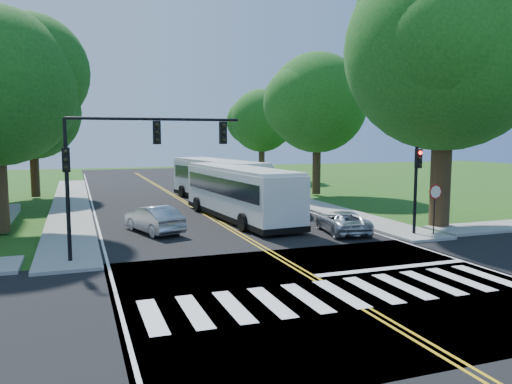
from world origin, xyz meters
name	(u,v)px	position (x,y,z in m)	size (l,w,h in m)	color
ground	(333,289)	(0.00, 0.00, 0.00)	(140.00, 140.00, 0.00)	#244E13
road	(202,212)	(0.00, 18.00, 0.01)	(14.00, 96.00, 0.01)	black
cross_road	(333,289)	(0.00, 0.00, 0.01)	(60.00, 12.00, 0.01)	black
center_line	(189,205)	(0.00, 22.00, 0.01)	(0.36, 70.00, 0.01)	gold
edge_line_w	(93,209)	(-6.80, 22.00, 0.01)	(0.12, 70.00, 0.01)	silver
edge_line_e	(274,201)	(6.80, 22.00, 0.01)	(0.12, 70.00, 0.01)	silver
crosswalk	(340,293)	(0.00, -0.50, 0.02)	(12.60, 3.00, 0.01)	silver
stop_bar	(393,268)	(3.50, 1.60, 0.02)	(6.60, 0.40, 0.01)	silver
sidewalk_nw	(71,204)	(-8.30, 25.00, 0.07)	(2.60, 40.00, 0.15)	gray
sidewalk_ne	(277,195)	(8.30, 25.00, 0.07)	(2.60, 40.00, 0.15)	gray
tree_ne_big	(446,51)	(11.00, 8.00, 9.62)	(10.80, 10.80, 14.91)	#382916
tree_west_far	(32,112)	(-11.00, 30.00, 7.00)	(7.60, 7.60, 10.67)	#382916
tree_east_mid	(317,103)	(11.50, 24.00, 7.86)	(8.40, 8.40, 11.93)	#382916
tree_east_far	(262,121)	(12.50, 40.00, 6.86)	(7.20, 7.20, 10.34)	#382916
signal_nw	(128,153)	(-5.86, 6.43, 4.38)	(7.15, 0.46, 5.66)	black
signal_ne	(417,178)	(8.20, 6.44, 2.96)	(0.30, 0.46, 4.40)	black
stop_sign	(435,197)	(9.00, 5.98, 2.03)	(0.76, 0.08, 2.53)	black
bus_lead	(239,192)	(1.44, 14.43, 1.70)	(3.76, 12.56, 3.20)	silver
bus_follow	(218,180)	(2.40, 22.78, 1.73)	(4.62, 12.82, 3.25)	silver
hatchback	(154,219)	(-4.11, 11.88, 0.73)	(1.51, 4.33, 1.43)	#ACADB3
suv	(343,222)	(5.19, 8.46, 0.60)	(1.96, 4.26, 1.18)	silver
dark_sedan	(294,204)	(5.47, 15.30, 0.64)	(1.76, 4.34, 1.26)	black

